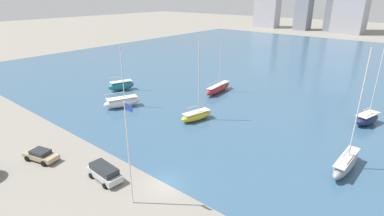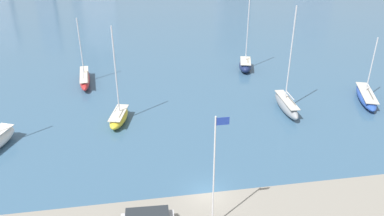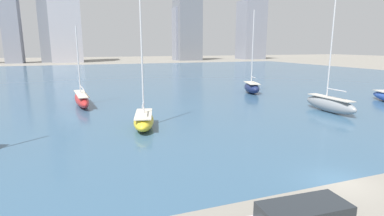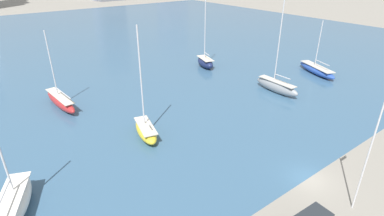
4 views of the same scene
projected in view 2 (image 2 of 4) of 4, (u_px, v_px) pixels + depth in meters
name	position (u px, v px, depth m)	size (l,w,h in m)	color
ground_plane	(207.00, 193.00, 39.97)	(500.00, 500.00, 0.00)	gray
harbor_water	(157.00, 28.00, 101.73)	(180.00, 140.00, 0.00)	#385B7A
flag_pole	(215.00, 171.00, 32.82)	(1.24, 0.14, 11.82)	silver
sailboat_blue	(366.00, 96.00, 60.01)	(5.85, 10.51, 10.26)	#284CA8
sailboat_red	(85.00, 78.00, 66.34)	(2.68, 10.19, 11.56)	#B72828
sailboat_navy	(245.00, 65.00, 72.33)	(3.92, 6.49, 15.11)	#19234C
sailboat_yellow	(119.00, 117.00, 53.50)	(3.57, 6.83, 13.94)	yellow
sailboat_gray	(286.00, 104.00, 56.63)	(2.00, 8.75, 15.76)	gray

